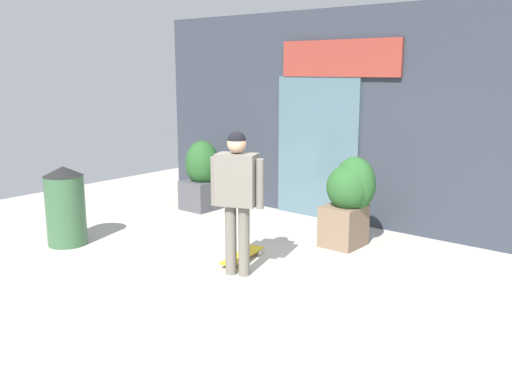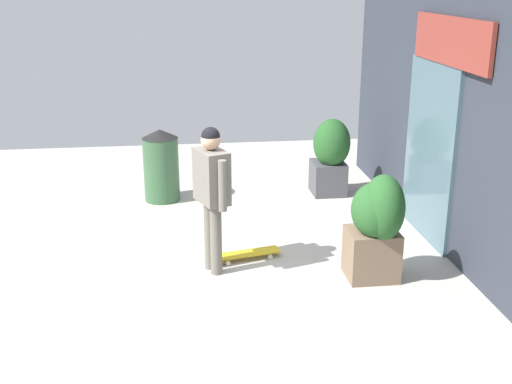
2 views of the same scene
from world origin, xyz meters
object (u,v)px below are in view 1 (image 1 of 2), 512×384
skateboarder (237,188)px  skateboard (242,255)px  trash_bin (65,206)px  planter_box_left (349,197)px  planter_box_right (201,172)px

skateboarder → skateboard: (-0.28, 0.40, -0.96)m
trash_bin → skateboard: bearing=23.9°
planter_box_left → trash_bin: (-2.98, -2.33, -0.13)m
planter_box_right → trash_bin: (-0.03, -2.54, -0.10)m
planter_box_left → planter_box_right: size_ratio=1.04×
skateboard → planter_box_left: size_ratio=0.69×
planter_box_left → planter_box_right: 2.96m
skateboarder → planter_box_left: bearing=-35.8°
skateboard → planter_box_right: 2.78m
skateboard → planter_box_left: bearing=-40.5°
skateboard → trash_bin: size_ratio=0.78×
skateboard → planter_box_right: bearing=43.2°
skateboard → planter_box_left: 1.63m
planter_box_left → trash_bin: planter_box_left is taller
skateboard → trash_bin: trash_bin is taller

